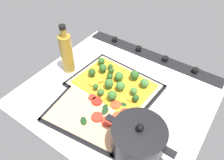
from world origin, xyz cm
name	(u,v)px	position (x,y,z in cm)	size (l,w,h in cm)	color
ground_plane	(118,94)	(0.00, 0.00, -1.50)	(73.86, 67.12, 3.00)	silver
stove_control_panel	(151,55)	(0.00, -30.06, 0.56)	(70.90, 7.00, 2.60)	black
baking_tray_front	(114,86)	(3.07, -1.76, 0.37)	(37.51, 28.79, 1.30)	black
broccoli_pizza	(115,83)	(2.93, -1.78, 2.24)	(34.97, 26.25, 6.01)	beige
baking_tray_back	(92,112)	(2.01, 14.81, 0.37)	(34.12, 29.09, 1.30)	black
veggie_pizza_back	(95,111)	(1.08, 14.29, 1.12)	(31.45, 26.43, 1.90)	#E5A679
cooking_pot	(138,139)	(-19.48, 17.81, 5.50)	(24.29, 17.43, 13.29)	black
oil_bottle	(67,53)	(26.64, 0.77, 9.63)	(5.52, 5.52, 23.01)	olive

